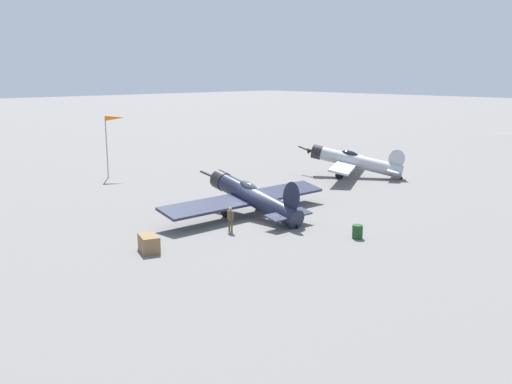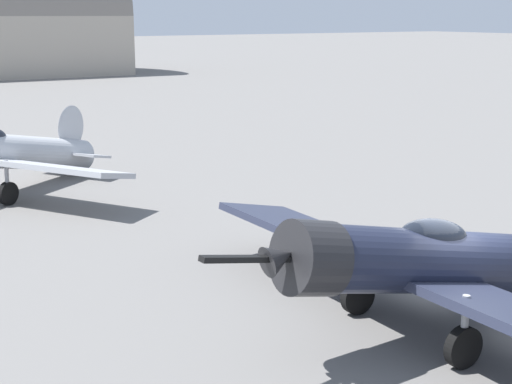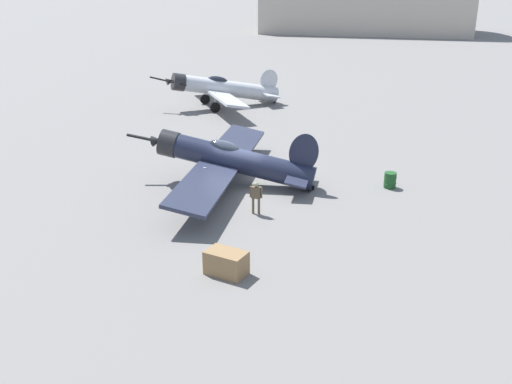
{
  "view_description": "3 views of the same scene",
  "coord_description": "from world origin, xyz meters",
  "px_view_note": "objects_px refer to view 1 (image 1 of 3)",
  "views": [
    {
      "loc": [
        26.01,
        27.45,
        9.79
      ],
      "look_at": [
        0.0,
        -0.0,
        1.8
      ],
      "focal_mm": 39.78,
      "sensor_mm": 36.0,
      "label": 1
    },
    {
      "loc": [
        10.6,
        -11.79,
        6.35
      ],
      "look_at": [
        -6.82,
        -0.66,
        1.6
      ],
      "focal_mm": 54.65,
      "sensor_mm": 36.0,
      "label": 2
    },
    {
      "loc": [
        29.39,
        6.0,
        11.23
      ],
      "look_at": [
        3.64,
        1.52,
        1.1
      ],
      "focal_mm": 42.46,
      "sensor_mm": 36.0,
      "label": 3
    }
  ],
  "objects_px": {
    "equipment_crate": "(149,244)",
    "ground_crew_mechanic": "(230,217)",
    "windsock_mast": "(114,121)",
    "airplane_foreground": "(251,197)",
    "fuel_drum": "(357,232)",
    "airplane_mid_apron": "(353,161)"
  },
  "relations": [
    {
      "from": "equipment_crate",
      "to": "ground_crew_mechanic",
      "type": "bearing_deg",
      "value": 178.9
    },
    {
      "from": "ground_crew_mechanic",
      "to": "windsock_mast",
      "type": "relative_size",
      "value": 0.27
    },
    {
      "from": "airplane_foreground",
      "to": "equipment_crate",
      "type": "xyz_separation_m",
      "value": [
        9.56,
        1.91,
        -0.93
      ]
    },
    {
      "from": "airplane_foreground",
      "to": "windsock_mast",
      "type": "relative_size",
      "value": 2.29
    },
    {
      "from": "ground_crew_mechanic",
      "to": "equipment_crate",
      "type": "relative_size",
      "value": 0.9
    },
    {
      "from": "ground_crew_mechanic",
      "to": "fuel_drum",
      "type": "bearing_deg",
      "value": 134.14
    },
    {
      "from": "airplane_mid_apron",
      "to": "equipment_crate",
      "type": "height_order",
      "value": "airplane_mid_apron"
    },
    {
      "from": "equipment_crate",
      "to": "airplane_foreground",
      "type": "bearing_deg",
      "value": -168.7
    },
    {
      "from": "ground_crew_mechanic",
      "to": "fuel_drum",
      "type": "distance_m",
      "value": 7.84
    },
    {
      "from": "airplane_foreground",
      "to": "equipment_crate",
      "type": "distance_m",
      "value": 9.79
    },
    {
      "from": "ground_crew_mechanic",
      "to": "fuel_drum",
      "type": "xyz_separation_m",
      "value": [
        -4.64,
        6.3,
        -0.55
      ]
    },
    {
      "from": "airplane_mid_apron",
      "to": "equipment_crate",
      "type": "distance_m",
      "value": 27.68
    },
    {
      "from": "ground_crew_mechanic",
      "to": "fuel_drum",
      "type": "height_order",
      "value": "ground_crew_mechanic"
    },
    {
      "from": "airplane_mid_apron",
      "to": "windsock_mast",
      "type": "xyz_separation_m",
      "value": [
        16.49,
        -15.35,
        3.85
      ]
    },
    {
      "from": "equipment_crate",
      "to": "windsock_mast",
      "type": "relative_size",
      "value": 0.3
    },
    {
      "from": "airplane_foreground",
      "to": "airplane_mid_apron",
      "type": "distance_m",
      "value": 17.92
    },
    {
      "from": "airplane_mid_apron",
      "to": "windsock_mast",
      "type": "bearing_deg",
      "value": 17.6
    },
    {
      "from": "equipment_crate",
      "to": "fuel_drum",
      "type": "xyz_separation_m",
      "value": [
        -10.55,
        6.41,
        -0.06
      ]
    },
    {
      "from": "windsock_mast",
      "to": "ground_crew_mechanic",
      "type": "bearing_deg",
      "value": 78.24
    },
    {
      "from": "ground_crew_mechanic",
      "to": "airplane_foreground",
      "type": "bearing_deg",
      "value": -143.21
    },
    {
      "from": "airplane_foreground",
      "to": "ground_crew_mechanic",
      "type": "xyz_separation_m",
      "value": [
        3.65,
        2.02,
        -0.44
      ]
    },
    {
      "from": "airplane_mid_apron",
      "to": "ground_crew_mechanic",
      "type": "bearing_deg",
      "value": 77.57
    }
  ]
}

